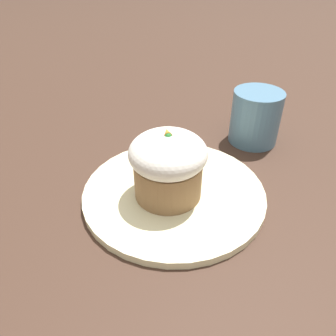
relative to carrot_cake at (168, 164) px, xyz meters
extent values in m
plane|color=#3D281E|center=(0.01, -0.01, -0.06)|extent=(4.00, 4.00, 0.00)
cylinder|color=beige|center=(0.01, -0.01, -0.06)|extent=(0.27, 0.27, 0.01)
cylinder|color=olive|center=(0.00, 0.00, -0.02)|extent=(0.09, 0.09, 0.05)
ellipsoid|color=white|center=(0.00, 0.00, 0.02)|extent=(0.11, 0.11, 0.06)
cone|color=orange|center=(0.01, 0.00, 0.05)|extent=(0.02, 0.01, 0.01)
sphere|color=green|center=(0.00, 0.00, 0.05)|extent=(0.01, 0.01, 0.01)
cube|color=#B7B7BC|center=(0.08, -0.03, -0.05)|extent=(0.08, 0.05, 0.00)
ellipsoid|color=#B7B7BC|center=(0.03, -0.01, -0.05)|extent=(0.05, 0.05, 0.01)
cylinder|color=teal|center=(0.15, -0.18, -0.01)|extent=(0.09, 0.09, 0.10)
torus|color=teal|center=(0.20, -0.18, -0.01)|extent=(0.06, 0.01, 0.06)
camera|label=1|loc=(-0.36, 0.04, 0.25)|focal=35.00mm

